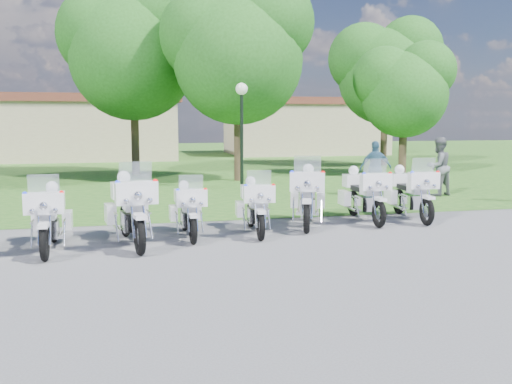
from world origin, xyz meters
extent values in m
plane|color=#57565C|center=(0.00, 0.00, 0.00)|extent=(100.00, 100.00, 0.00)
cube|color=#20571B|center=(0.00, 27.00, 0.00)|extent=(100.00, 48.00, 0.01)
torus|color=black|center=(-3.78, -0.34, 0.32)|extent=(0.14, 0.66, 0.66)
torus|color=black|center=(-3.80, 1.33, 0.32)|extent=(0.14, 0.66, 0.66)
cube|color=white|center=(-3.78, -0.36, 0.67)|extent=(0.18, 0.43, 0.07)
cube|color=white|center=(-3.78, -0.12, 1.03)|extent=(0.71, 0.25, 0.39)
cube|color=silver|center=(-3.78, -0.06, 1.38)|extent=(0.55, 0.13, 0.37)
sphere|color=red|center=(-3.47, -0.17, 1.22)|extent=(0.09, 0.09, 0.09)
sphere|color=#1426E5|center=(-4.10, -0.18, 1.22)|extent=(0.09, 0.09, 0.09)
cube|color=silver|center=(-3.79, 0.51, 0.44)|extent=(0.34, 0.55, 0.33)
cube|color=white|center=(-3.79, 0.27, 0.79)|extent=(0.32, 0.52, 0.22)
cube|color=black|center=(-3.80, 0.81, 0.77)|extent=(0.34, 0.61, 0.12)
cube|color=white|center=(-3.51, 1.18, 0.49)|extent=(0.18, 0.51, 0.35)
cube|color=white|center=(-4.10, 1.17, 0.49)|extent=(0.18, 0.51, 0.35)
cube|color=white|center=(-3.80, 1.36, 0.90)|extent=(0.48, 0.40, 0.31)
sphere|color=white|center=(-3.80, 1.36, 1.16)|extent=(0.26, 0.26, 0.26)
torus|color=black|center=(-2.09, -0.26, 0.37)|extent=(0.24, 0.75, 0.74)
torus|color=black|center=(-2.34, 1.60, 0.37)|extent=(0.24, 0.75, 0.74)
cube|color=white|center=(-2.09, -0.29, 0.75)|extent=(0.26, 0.51, 0.08)
cube|color=white|center=(-2.12, -0.01, 1.16)|extent=(0.83, 0.37, 0.44)
cube|color=silver|center=(-2.13, 0.05, 1.55)|extent=(0.63, 0.22, 0.42)
sphere|color=red|center=(-1.76, -0.03, 1.37)|extent=(0.10, 0.10, 0.10)
sphere|color=#1426E5|center=(-2.47, -0.12, 1.37)|extent=(0.10, 0.10, 0.10)
cube|color=silver|center=(-2.22, 0.69, 0.50)|extent=(0.46, 0.66, 0.38)
cube|color=white|center=(-2.18, 0.43, 0.89)|extent=(0.43, 0.62, 0.24)
cube|color=black|center=(-2.26, 1.02, 0.86)|extent=(0.47, 0.73, 0.13)
cube|color=white|center=(-1.99, 1.48, 0.55)|extent=(0.27, 0.60, 0.40)
cube|color=white|center=(-2.65, 1.39, 0.55)|extent=(0.27, 0.60, 0.40)
cube|color=white|center=(-2.35, 1.63, 1.02)|extent=(0.59, 0.51, 0.35)
sphere|color=white|center=(-2.35, 1.63, 1.31)|extent=(0.29, 0.29, 0.29)
torus|color=black|center=(-0.99, 0.44, 0.29)|extent=(0.12, 0.60, 0.60)
torus|color=black|center=(-1.01, 1.96, 0.29)|extent=(0.12, 0.60, 0.60)
cube|color=white|center=(-0.99, 0.42, 0.61)|extent=(0.16, 0.39, 0.06)
cube|color=white|center=(-1.00, 0.64, 0.94)|extent=(0.64, 0.22, 0.36)
cube|color=silver|center=(-1.00, 0.70, 1.25)|extent=(0.50, 0.11, 0.34)
sphere|color=red|center=(-0.71, 0.59, 1.11)|extent=(0.08, 0.08, 0.08)
sphere|color=#1426E5|center=(-1.28, 0.59, 1.11)|extent=(0.08, 0.08, 0.08)
cube|color=silver|center=(-1.00, 1.22, 0.40)|extent=(0.31, 0.50, 0.30)
cube|color=white|center=(-1.00, 1.00, 0.71)|extent=(0.29, 0.47, 0.20)
cube|color=black|center=(-1.00, 1.48, 0.70)|extent=(0.31, 0.56, 0.11)
cube|color=white|center=(-0.74, 1.83, 0.45)|extent=(0.17, 0.47, 0.32)
cube|color=white|center=(-1.28, 1.82, 0.45)|extent=(0.17, 0.47, 0.32)
cube|color=white|center=(-1.01, 1.98, 0.82)|extent=(0.43, 0.36, 0.29)
sphere|color=white|center=(-1.01, 1.98, 1.05)|extent=(0.23, 0.23, 0.23)
torus|color=black|center=(0.44, 0.47, 0.31)|extent=(0.18, 0.63, 0.62)
torus|color=black|center=(0.58, 2.04, 0.31)|extent=(0.18, 0.63, 0.62)
cube|color=white|center=(0.44, 0.45, 0.63)|extent=(0.20, 0.42, 0.07)
cube|color=white|center=(0.46, 0.68, 0.98)|extent=(0.69, 0.28, 0.37)
cube|color=silver|center=(0.46, 0.74, 1.30)|extent=(0.53, 0.16, 0.35)
sphere|color=red|center=(0.75, 0.60, 1.15)|extent=(0.08, 0.08, 0.08)
sphere|color=#1426E5|center=(0.16, 0.65, 1.15)|extent=(0.08, 0.08, 0.08)
cube|color=silver|center=(0.51, 1.28, 0.42)|extent=(0.36, 0.55, 0.32)
cube|color=white|center=(0.49, 1.05, 0.74)|extent=(0.34, 0.51, 0.20)
cube|color=black|center=(0.54, 1.55, 0.73)|extent=(0.37, 0.60, 0.11)
cube|color=white|center=(0.85, 1.88, 0.47)|extent=(0.21, 0.50, 0.34)
cube|color=white|center=(0.29, 1.93, 0.47)|extent=(0.21, 0.50, 0.34)
cube|color=white|center=(0.58, 2.07, 0.86)|extent=(0.48, 0.41, 0.30)
sphere|color=white|center=(0.58, 2.07, 1.10)|extent=(0.24, 0.24, 0.24)
torus|color=black|center=(1.64, 1.01, 0.36)|extent=(0.37, 0.74, 0.73)
torus|color=black|center=(2.25, 2.76, 0.36)|extent=(0.37, 0.74, 0.73)
cube|color=white|center=(1.63, 0.99, 0.74)|extent=(0.34, 0.52, 0.08)
cube|color=white|center=(1.72, 1.24, 1.15)|extent=(0.83, 0.51, 0.44)
cube|color=silver|center=(1.74, 1.31, 1.53)|extent=(0.62, 0.33, 0.41)
sphere|color=red|center=(2.03, 1.07, 1.36)|extent=(0.10, 0.10, 0.10)
sphere|color=#1426E5|center=(1.37, 1.30, 1.36)|extent=(0.10, 0.10, 0.10)
cube|color=silver|center=(1.95, 1.90, 0.49)|extent=(0.55, 0.70, 0.37)
cube|color=white|center=(1.86, 1.66, 0.88)|extent=(0.52, 0.65, 0.24)
cube|color=black|center=(2.06, 2.21, 0.85)|extent=(0.57, 0.76, 0.13)
cube|color=white|center=(2.50, 2.50, 0.55)|extent=(0.37, 0.60, 0.39)
cube|color=white|center=(1.88, 2.71, 0.55)|extent=(0.37, 0.60, 0.39)
cube|color=white|center=(2.26, 2.79, 1.01)|extent=(0.64, 0.59, 0.35)
sphere|color=white|center=(2.26, 2.79, 1.29)|extent=(0.28, 0.28, 0.28)
torus|color=black|center=(3.52, 1.25, 0.34)|extent=(0.17, 0.69, 0.69)
torus|color=black|center=(3.60, 2.99, 0.34)|extent=(0.17, 0.69, 0.69)
cube|color=white|center=(3.51, 1.23, 0.70)|extent=(0.21, 0.46, 0.07)
cube|color=white|center=(3.53, 1.49, 1.07)|extent=(0.75, 0.28, 0.41)
cube|color=silver|center=(3.53, 1.55, 1.43)|extent=(0.58, 0.15, 0.38)
sphere|color=red|center=(3.85, 1.41, 1.27)|extent=(0.09, 0.09, 0.09)
sphere|color=#1426E5|center=(3.20, 1.44, 1.27)|extent=(0.09, 0.09, 0.09)
cube|color=silver|center=(3.56, 2.14, 0.46)|extent=(0.37, 0.59, 0.35)
cube|color=white|center=(3.55, 1.89, 0.82)|extent=(0.35, 0.55, 0.23)
cube|color=black|center=(3.57, 2.45, 0.80)|extent=(0.38, 0.65, 0.12)
cube|color=white|center=(3.90, 2.82, 0.51)|extent=(0.21, 0.54, 0.37)
cube|color=white|center=(3.28, 2.85, 0.51)|extent=(0.21, 0.54, 0.37)
cube|color=white|center=(3.60, 3.02, 0.94)|extent=(0.51, 0.43, 0.33)
sphere|color=white|center=(3.60, 3.02, 1.21)|extent=(0.27, 0.27, 0.27)
torus|color=black|center=(4.77, 1.26, 0.34)|extent=(0.19, 0.69, 0.69)
torus|color=black|center=(4.93, 2.99, 0.34)|extent=(0.19, 0.69, 0.69)
cube|color=white|center=(4.77, 1.24, 0.70)|extent=(0.22, 0.46, 0.07)
cube|color=white|center=(4.79, 1.49, 1.07)|extent=(0.76, 0.31, 0.41)
cube|color=silver|center=(4.80, 1.56, 1.43)|extent=(0.58, 0.17, 0.38)
sphere|color=red|center=(5.11, 1.40, 1.27)|extent=(0.09, 0.09, 0.09)
sphere|color=#1426E5|center=(4.46, 1.46, 1.27)|extent=(0.09, 0.09, 0.09)
cube|color=silver|center=(4.85, 2.15, 0.46)|extent=(0.40, 0.60, 0.35)
cube|color=white|center=(4.83, 1.90, 0.82)|extent=(0.37, 0.56, 0.23)
cube|color=black|center=(4.88, 2.45, 0.80)|extent=(0.40, 0.66, 0.12)
cube|color=white|center=(5.22, 2.81, 0.51)|extent=(0.23, 0.55, 0.37)
cube|color=white|center=(4.61, 2.87, 0.51)|extent=(0.23, 0.55, 0.37)
cube|color=white|center=(4.93, 3.02, 0.94)|extent=(0.53, 0.45, 0.33)
sphere|color=white|center=(4.93, 3.02, 1.21)|extent=(0.27, 0.27, 0.27)
cylinder|color=black|center=(1.94, 9.56, 1.75)|extent=(0.12, 0.12, 3.51)
sphere|color=white|center=(1.94, 9.56, 3.66)|extent=(0.44, 0.44, 0.44)
cylinder|color=#38281C|center=(-1.75, 15.96, 1.96)|extent=(0.36, 0.36, 3.92)
sphere|color=#205818|center=(-1.75, 15.96, 5.35)|extent=(5.71, 5.71, 5.71)
sphere|color=#205818|center=(-3.00, 16.41, 6.42)|extent=(4.28, 4.28, 4.28)
sphere|color=#205818|center=(-0.41, 15.60, 6.96)|extent=(3.92, 3.92, 3.92)
cylinder|color=#38281C|center=(2.38, 12.34, 1.83)|extent=(0.36, 0.36, 3.65)
sphere|color=#205818|center=(2.38, 12.34, 4.98)|extent=(5.32, 5.32, 5.32)
sphere|color=#205818|center=(1.21, 12.75, 5.98)|extent=(3.99, 3.99, 3.99)
sphere|color=#205818|center=(3.62, 12.01, 6.48)|extent=(3.65, 3.65, 3.65)
cylinder|color=#38281C|center=(10.33, 13.17, 1.35)|extent=(0.36, 0.36, 2.70)
sphere|color=#205818|center=(10.33, 13.17, 3.68)|extent=(3.92, 3.92, 3.92)
sphere|color=#205818|center=(9.47, 13.48, 4.41)|extent=(2.94, 2.94, 2.94)
sphere|color=#205818|center=(11.25, 12.93, 4.78)|extent=(2.70, 2.70, 2.70)
cylinder|color=#38281C|center=(11.87, 18.32, 1.79)|extent=(0.36, 0.36, 3.58)
sphere|color=#205818|center=(11.87, 18.32, 4.88)|extent=(5.21, 5.21, 5.21)
sphere|color=#205818|center=(10.73, 18.73, 5.86)|extent=(3.91, 3.91, 3.91)
sphere|color=#205818|center=(13.09, 18.00, 6.35)|extent=(3.58, 3.58, 3.58)
cube|color=tan|center=(-6.00, 28.00, 1.80)|extent=(14.00, 8.00, 3.60)
cube|color=brown|center=(-6.00, 28.00, 3.85)|extent=(14.56, 8.32, 0.50)
cube|color=tan|center=(11.00, 30.00, 1.80)|extent=(11.00, 7.00, 3.60)
cube|color=brown|center=(11.00, 30.00, 3.85)|extent=(11.44, 7.28, 0.50)
imported|color=slate|center=(7.92, 6.06, 0.98)|extent=(1.12, 0.97, 1.96)
imported|color=#376184|center=(5.91, 6.61, 0.92)|extent=(1.13, 0.62, 1.84)
camera|label=1|loc=(-2.37, -11.03, 2.55)|focal=40.00mm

